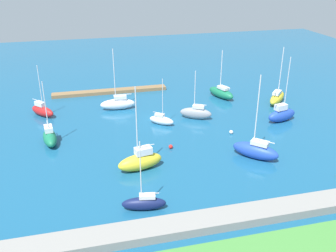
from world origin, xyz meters
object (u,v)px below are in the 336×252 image
(pier_dock, at_px, (110,91))
(mooring_buoy_white, at_px, (231,132))
(sailboat_green_far_south, at_px, (50,137))
(sailboat_yellow_near_pier, at_px, (140,161))
(sailboat_white_east_end, at_px, (161,120))
(sailboat_green_inner_mooring, at_px, (221,93))
(sailboat_navy_far_north, at_px, (144,203))
(sailboat_gray_mid_basin, at_px, (196,113))
(sailboat_yellow_outer_mooring, at_px, (277,97))
(sailboat_white_by_breakwater, at_px, (118,103))
(sailboat_blue_off_beacon, at_px, (282,114))
(sailboat_blue_west_end, at_px, (256,150))
(mooring_buoy_red, at_px, (171,147))
(sailboat_red_lone_north, at_px, (42,110))

(pier_dock, bearing_deg, mooring_buoy_white, 124.13)
(pier_dock, xyz_separation_m, sailboat_green_far_south, (11.94, 22.52, 0.80))
(sailboat_yellow_near_pier, xyz_separation_m, sailboat_white_east_end, (-6.40, -14.54, -0.49))
(pier_dock, distance_m, sailboat_white_east_end, 20.69)
(pier_dock, distance_m, sailboat_green_inner_mooring, 24.31)
(sailboat_green_far_south, bearing_deg, sailboat_navy_far_north, 21.18)
(sailboat_white_east_end, height_order, sailboat_gray_mid_basin, sailboat_gray_mid_basin)
(sailboat_yellow_outer_mooring, distance_m, sailboat_white_by_breakwater, 32.41)
(sailboat_yellow_near_pier, relative_size, sailboat_white_by_breakwater, 1.02)
(sailboat_white_east_end, distance_m, sailboat_navy_far_north, 25.02)
(sailboat_yellow_near_pier, xyz_separation_m, sailboat_yellow_outer_mooring, (-31.88, -19.46, -0.17))
(sailboat_yellow_outer_mooring, relative_size, sailboat_blue_off_beacon, 0.96)
(sailboat_yellow_near_pier, relative_size, sailboat_green_far_south, 1.17)
(sailboat_blue_west_end, xyz_separation_m, sailboat_yellow_outer_mooring, (-14.70, -20.32, -0.11))
(pier_dock, height_order, sailboat_green_far_south, sailboat_green_far_south)
(mooring_buoy_red, bearing_deg, sailboat_green_inner_mooring, -128.85)
(pier_dock, height_order, sailboat_green_inner_mooring, sailboat_green_inner_mooring)
(sailboat_blue_west_end, bearing_deg, sailboat_green_inner_mooring, -55.25)
(sailboat_navy_far_north, bearing_deg, mooring_buoy_red, -105.09)
(sailboat_red_lone_north, xyz_separation_m, sailboat_white_by_breakwater, (-14.21, 0.02, 0.09))
(pier_dock, distance_m, mooring_buoy_white, 31.59)
(pier_dock, relative_size, sailboat_green_far_south, 2.37)
(sailboat_red_lone_north, xyz_separation_m, sailboat_yellow_outer_mooring, (-46.33, 4.35, 0.05))
(sailboat_white_east_end, bearing_deg, mooring_buoy_red, -55.56)
(pier_dock, xyz_separation_m, sailboat_green_inner_mooring, (-22.68, 8.73, 0.77))
(sailboat_green_inner_mooring, height_order, sailboat_blue_west_end, sailboat_blue_west_end)
(sailboat_white_by_breakwater, xyz_separation_m, sailboat_blue_off_beacon, (-28.17, 13.13, 0.14))
(sailboat_white_east_end, bearing_deg, sailboat_blue_west_end, -16.29)
(sailboat_navy_far_north, xyz_separation_m, sailboat_white_by_breakwater, (-0.99, -33.07, 0.31))
(sailboat_blue_west_end, relative_size, sailboat_green_far_south, 1.21)
(sailboat_green_inner_mooring, relative_size, sailboat_white_east_end, 1.18)
(sailboat_green_inner_mooring, distance_m, sailboat_blue_west_end, 26.53)
(sailboat_white_by_breakwater, height_order, sailboat_blue_off_beacon, sailboat_white_by_breakwater)
(mooring_buoy_white, bearing_deg, sailboat_yellow_outer_mooring, -141.98)
(sailboat_green_far_south, bearing_deg, mooring_buoy_red, 63.13)
(sailboat_yellow_near_pier, distance_m, sailboat_navy_far_north, 9.38)
(pier_dock, bearing_deg, sailboat_yellow_outer_mooring, 156.02)
(sailboat_yellow_near_pier, distance_m, sailboat_green_far_south, 17.07)
(sailboat_yellow_outer_mooring, bearing_deg, sailboat_green_far_south, 144.64)
(sailboat_yellow_outer_mooring, xyz_separation_m, mooring_buoy_red, (26.19, 14.39, -0.85))
(sailboat_navy_far_north, xyz_separation_m, mooring_buoy_red, (-6.92, -14.35, -0.58))
(sailboat_white_by_breakwater, bearing_deg, sailboat_red_lone_north, 2.78)
(sailboat_white_east_end, relative_size, sailboat_red_lone_north, 0.87)
(sailboat_white_by_breakwater, bearing_deg, mooring_buoy_white, 140.04)
(sailboat_yellow_near_pier, height_order, sailboat_navy_far_north, sailboat_yellow_near_pier)
(sailboat_white_by_breakwater, bearing_deg, sailboat_blue_west_end, 128.13)
(sailboat_green_inner_mooring, distance_m, sailboat_yellow_outer_mooring, 11.50)
(sailboat_white_east_end, xyz_separation_m, sailboat_green_far_south, (19.07, 3.11, 0.31))
(sailboat_gray_mid_basin, bearing_deg, sailboat_white_east_end, 37.33)
(sailboat_white_by_breakwater, height_order, mooring_buoy_red, sailboat_white_by_breakwater)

